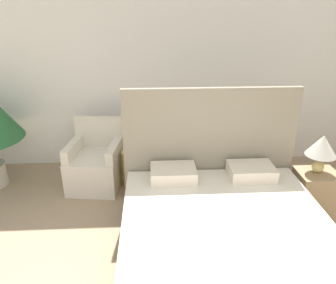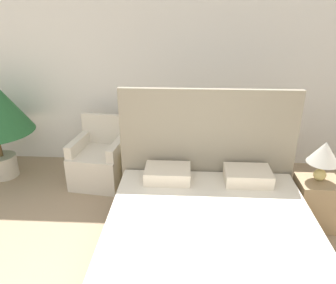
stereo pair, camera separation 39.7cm
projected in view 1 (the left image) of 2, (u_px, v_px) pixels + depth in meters
wall_back at (164, 68)px, 4.64m from camera, size 10.00×0.06×2.90m
bed at (226, 244)px, 2.94m from camera, size 1.93×2.26×1.49m
armchair_near_window_left at (96, 166)px, 4.38m from camera, size 0.74×0.75×0.89m
armchair_near_window_right at (170, 164)px, 4.43m from camera, size 0.73×0.75×0.89m
nightstand at (314, 194)px, 3.76m from camera, size 0.44×0.38×0.56m
table_lamp at (322, 147)px, 3.54m from camera, size 0.33×0.33×0.44m
side_table at (133, 169)px, 4.37m from camera, size 0.29×0.29×0.52m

